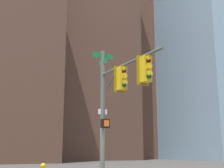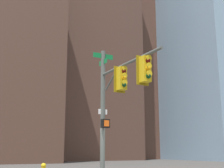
% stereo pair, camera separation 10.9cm
% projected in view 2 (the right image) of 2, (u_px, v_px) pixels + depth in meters
% --- Properties ---
extents(signal_pole_assembly, '(4.97, 1.07, 6.25)m').
position_uv_depth(signal_pole_assembly, '(117.00, 93.00, 13.55)').
color(signal_pole_assembly, '#4C514C').
rests_on(signal_pole_assembly, ground_plane).
extents(building_brick_nearside, '(19.36, 18.12, 38.57)m').
position_uv_depth(building_brick_nearside, '(77.00, 58.00, 60.46)').
color(building_brick_nearside, '#4C3328').
rests_on(building_brick_nearside, ground_plane).
extents(building_brick_midblock, '(19.94, 14.60, 28.37)m').
position_uv_depth(building_brick_midblock, '(0.00, 65.00, 46.71)').
color(building_brick_midblock, '#4C3328').
rests_on(building_brick_midblock, ground_plane).
extents(building_brick_farside, '(17.47, 15.90, 39.02)m').
position_uv_depth(building_brick_farside, '(134.00, 70.00, 70.16)').
color(building_brick_farside, brown).
rests_on(building_brick_farside, ground_plane).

